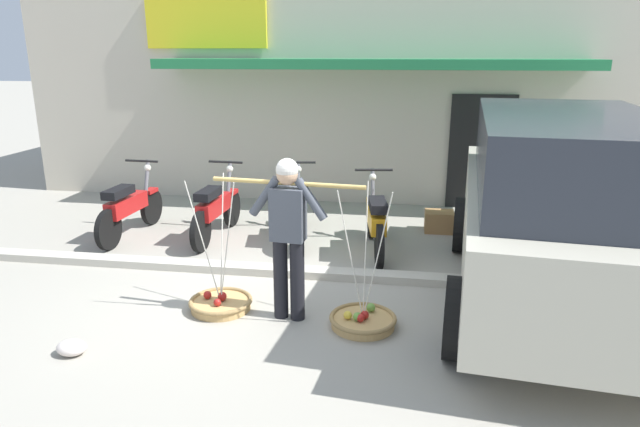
% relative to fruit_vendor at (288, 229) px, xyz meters
% --- Properties ---
extents(ground_plane, '(90.00, 90.00, 0.00)m').
position_rel_fruit_vendor_xyz_m(ground_plane, '(-0.47, 0.43, -0.98)').
color(ground_plane, '#9E998C').
extents(sidewalk_curb, '(20.00, 0.24, 0.10)m').
position_rel_fruit_vendor_xyz_m(sidewalk_curb, '(-0.47, 1.13, -0.93)').
color(sidewalk_curb, '#BAB4A5').
rests_on(sidewalk_curb, ground).
extents(fruit_vendor, '(1.56, 0.23, 1.70)m').
position_rel_fruit_vendor_xyz_m(fruit_vendor, '(0.00, 0.00, 0.00)').
color(fruit_vendor, black).
rests_on(fruit_vendor, ground).
extents(fruit_basket_left_side, '(0.69, 0.69, 1.45)m').
position_rel_fruit_vendor_xyz_m(fruit_basket_left_side, '(-0.78, 0.08, -0.90)').
color(fruit_basket_left_side, tan).
rests_on(fruit_basket_left_side, ground).
extents(fruit_basket_right_side, '(0.69, 0.69, 1.45)m').
position_rel_fruit_vendor_xyz_m(fruit_basket_right_side, '(0.78, -0.08, -0.90)').
color(fruit_basket_right_side, tan).
rests_on(fruit_basket_right_side, ground).
extents(motorcycle_nearest_shop, '(0.54, 1.82, 1.09)m').
position_rel_fruit_vendor_xyz_m(motorcycle_nearest_shop, '(-2.91, 2.25, -0.52)').
color(motorcycle_nearest_shop, black).
rests_on(motorcycle_nearest_shop, ground).
extents(motorcycle_second_in_row, '(0.54, 1.82, 1.09)m').
position_rel_fruit_vendor_xyz_m(motorcycle_second_in_row, '(-1.60, 2.37, -0.52)').
color(motorcycle_second_in_row, black).
rests_on(motorcycle_second_in_row, ground).
extents(motorcycle_third_in_row, '(0.56, 1.80, 1.09)m').
position_rel_fruit_vendor_xyz_m(motorcycle_third_in_row, '(-0.39, 2.51, -0.52)').
color(motorcycle_third_in_row, black).
rests_on(motorcycle_third_in_row, ground).
extents(motorcycle_end_of_row, '(0.54, 1.81, 1.09)m').
position_rel_fruit_vendor_xyz_m(motorcycle_end_of_row, '(0.77, 2.13, -0.52)').
color(motorcycle_end_of_row, black).
rests_on(motorcycle_end_of_row, ground).
extents(parked_truck, '(2.53, 4.97, 2.10)m').
position_rel_fruit_vendor_xyz_m(parked_truck, '(2.76, 0.79, 0.15)').
color(parked_truck, beige).
rests_on(parked_truck, ground).
extents(storefront_building, '(13.00, 6.00, 4.20)m').
position_rel_fruit_vendor_xyz_m(storefront_building, '(0.48, 7.22, 1.13)').
color(storefront_building, beige).
rests_on(storefront_building, ground).
extents(plastic_litter_bag, '(0.28, 0.22, 0.14)m').
position_rel_fruit_vendor_xyz_m(plastic_litter_bag, '(-1.83, -1.04, -0.91)').
color(plastic_litter_bag, silver).
rests_on(plastic_litter_bag, ground).
extents(wooden_crate, '(0.44, 0.36, 0.32)m').
position_rel_fruit_vendor_xyz_m(wooden_crate, '(1.70, 3.22, -0.82)').
color(wooden_crate, olive).
rests_on(wooden_crate, ground).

